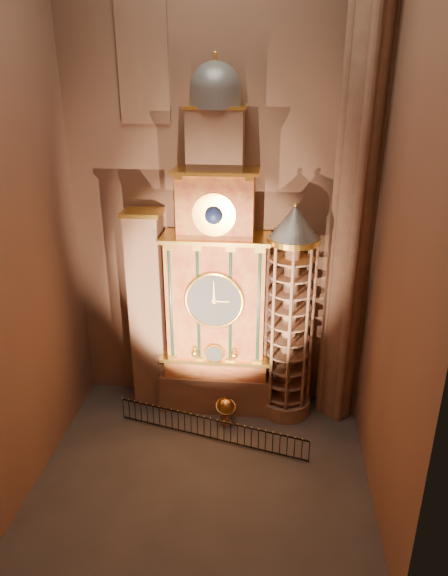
# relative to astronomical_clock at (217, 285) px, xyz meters

# --- Properties ---
(floor) EXTENTS (14.00, 14.00, 0.00)m
(floor) POSITION_rel_astronomical_clock_xyz_m (0.00, -4.96, -6.68)
(floor) COLOR #383330
(floor) RESTS_ON ground
(wall_back) EXTENTS (22.00, 0.00, 22.00)m
(wall_back) POSITION_rel_astronomical_clock_xyz_m (0.00, 1.04, 4.32)
(wall_back) COLOR #8F634D
(wall_back) RESTS_ON floor
(wall_left) EXTENTS (0.00, 22.00, 22.00)m
(wall_left) POSITION_rel_astronomical_clock_xyz_m (-7.00, -4.96, 4.32)
(wall_left) COLOR #8F634D
(wall_left) RESTS_ON floor
(wall_right) EXTENTS (0.00, 22.00, 22.00)m
(wall_right) POSITION_rel_astronomical_clock_xyz_m (7.00, -4.96, 4.32)
(wall_right) COLOR #8F634D
(wall_right) RESTS_ON floor
(astronomical_clock) EXTENTS (5.60, 2.41, 16.70)m
(astronomical_clock) POSITION_rel_astronomical_clock_xyz_m (0.00, 0.00, 0.00)
(astronomical_clock) COLOR #8C634C
(astronomical_clock) RESTS_ON floor
(portrait_tower) EXTENTS (1.80, 1.60, 10.20)m
(portrait_tower) POSITION_rel_astronomical_clock_xyz_m (-3.40, 0.02, -1.53)
(portrait_tower) COLOR #8C634C
(portrait_tower) RESTS_ON floor
(stair_turret) EXTENTS (2.50, 2.50, 10.80)m
(stair_turret) POSITION_rel_astronomical_clock_xyz_m (3.50, -0.26, -1.41)
(stair_turret) COLOR #8C634C
(stair_turret) RESTS_ON floor
(gothic_pier) EXTENTS (2.04, 2.04, 22.00)m
(gothic_pier) POSITION_rel_astronomical_clock_xyz_m (6.10, 0.04, 4.32)
(gothic_pier) COLOR #8C634C
(gothic_pier) RESTS_ON floor
(stained_glass_window) EXTENTS (2.20, 0.14, 5.20)m
(stained_glass_window) POSITION_rel_astronomical_clock_xyz_m (-3.20, 0.95, 9.82)
(stained_glass_window) COLOR navy
(stained_glass_window) RESTS_ON wall_back
(celestial_globe) EXTENTS (1.28, 1.25, 1.44)m
(celestial_globe) POSITION_rel_astronomical_clock_xyz_m (0.61, -1.69, -5.82)
(celestial_globe) COLOR #8C634C
(celestial_globe) RESTS_ON floor
(iron_railing) EXTENTS (9.02, 2.33, 1.13)m
(iron_railing) POSITION_rel_astronomical_clock_xyz_m (0.02, -2.93, -6.07)
(iron_railing) COLOR black
(iron_railing) RESTS_ON floor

